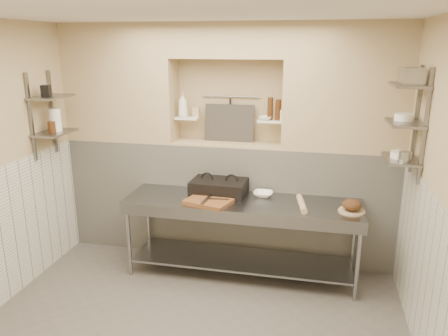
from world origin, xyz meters
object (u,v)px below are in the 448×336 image
(cutting_board, at_px, (209,202))
(bottle_soap, at_px, (183,105))
(mixing_bowl, at_px, (263,194))
(panini_press, at_px, (219,187))
(rolling_pin, at_px, (302,204))
(bread_loaf, at_px, (352,205))
(prep_table, at_px, (242,223))
(bowl_alcove, at_px, (265,118))
(jug_left, at_px, (55,120))

(cutting_board, distance_m, bottle_soap, 1.26)
(mixing_bowl, bearing_deg, panini_press, -178.37)
(mixing_bowl, bearing_deg, cutting_board, -147.24)
(mixing_bowl, relative_size, rolling_pin, 0.49)
(cutting_board, bearing_deg, bread_loaf, 3.11)
(prep_table, xyz_separation_m, bread_loaf, (1.16, -0.07, 0.33))
(bread_loaf, distance_m, bottle_soap, 2.25)
(bowl_alcove, bearing_deg, bottle_soap, -179.37)
(rolling_pin, xyz_separation_m, jug_left, (-2.77, -0.06, 0.81))
(panini_press, relative_size, bowl_alcove, 4.33)
(prep_table, bearing_deg, mixing_bowl, 44.74)
(bottle_soap, bearing_deg, jug_left, -153.93)
(panini_press, bearing_deg, bowl_alcove, 40.37)
(rolling_pin, relative_size, bottle_soap, 1.51)
(panini_press, relative_size, jug_left, 2.49)
(panini_press, distance_m, cutting_board, 0.35)
(rolling_pin, xyz_separation_m, bread_loaf, (0.51, -0.03, 0.04))
(cutting_board, distance_m, jug_left, 1.96)
(panini_press, xyz_separation_m, bottle_soap, (-0.52, 0.35, 0.88))
(jug_left, bearing_deg, bread_loaf, 0.57)
(mixing_bowl, bearing_deg, prep_table, -135.26)
(cutting_board, relative_size, bowl_alcove, 3.23)
(rolling_pin, bearing_deg, mixing_bowl, 151.51)
(panini_press, bearing_deg, mixing_bowl, 4.22)
(rolling_pin, bearing_deg, cutting_board, -173.48)
(rolling_pin, distance_m, bottle_soap, 1.83)
(cutting_board, relative_size, jug_left, 1.86)
(bowl_alcove, height_order, jug_left, jug_left)
(bread_loaf, relative_size, bowl_alcove, 1.36)
(prep_table, height_order, rolling_pin, rolling_pin)
(bowl_alcove, bearing_deg, cutting_board, -125.98)
(bread_loaf, bearing_deg, cutting_board, -176.89)
(mixing_bowl, height_order, jug_left, jug_left)
(prep_table, relative_size, bottle_soap, 8.76)
(bottle_soap, bearing_deg, bread_loaf, -16.99)
(bread_loaf, bearing_deg, bottle_soap, 163.01)
(rolling_pin, distance_m, bread_loaf, 0.51)
(bread_loaf, relative_size, bottle_soap, 0.67)
(bread_loaf, distance_m, bowl_alcove, 1.39)
(panini_press, distance_m, jug_left, 1.99)
(bread_loaf, bearing_deg, bowl_alcove, 148.20)
(prep_table, distance_m, panini_press, 0.49)
(bottle_soap, relative_size, jug_left, 1.16)
(bottle_soap, height_order, jug_left, bottle_soap)
(cutting_board, relative_size, rolling_pin, 1.06)
(prep_table, xyz_separation_m, rolling_pin, (0.65, -0.03, 0.29))
(prep_table, relative_size, panini_press, 4.09)
(prep_table, distance_m, bowl_alcove, 1.23)
(panini_press, bearing_deg, cutting_board, -94.69)
(rolling_pin, distance_m, bowl_alcove, 1.10)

